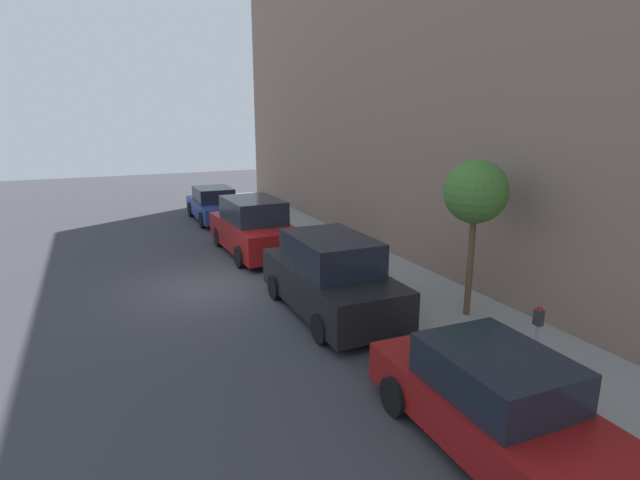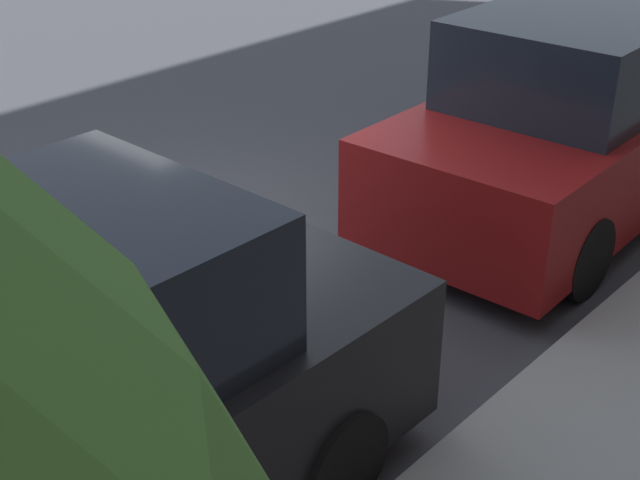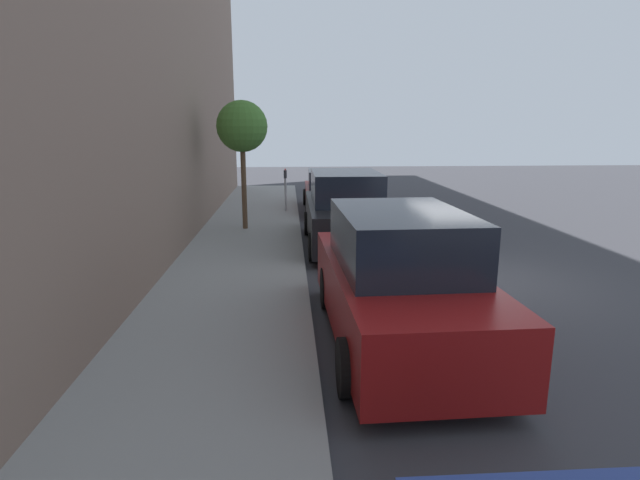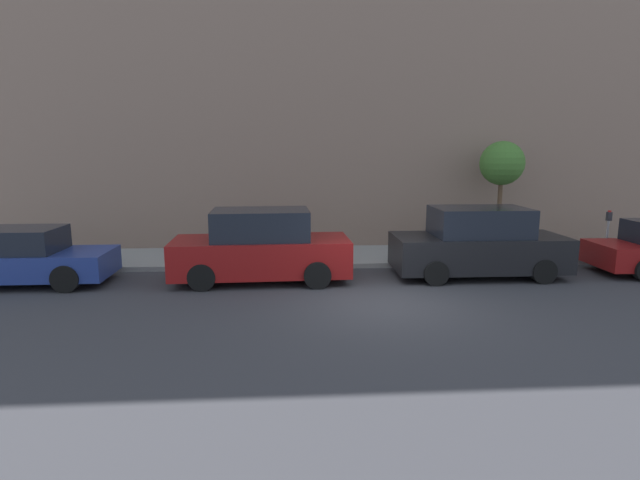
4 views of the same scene
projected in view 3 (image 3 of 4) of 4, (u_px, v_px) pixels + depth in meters
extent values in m
plane|color=#38383D|center=(472.00, 279.00, 10.51)|extent=(60.00, 60.00, 0.00)
cube|color=gray|center=(234.00, 280.00, 10.19)|extent=(2.96, 32.00, 0.15)
cube|color=maroon|center=(330.00, 196.00, 18.96)|extent=(1.90, 4.54, 0.68)
cube|color=black|center=(330.00, 179.00, 18.71)|extent=(1.63, 2.14, 0.64)
cylinder|color=black|center=(357.00, 207.00, 17.71)|extent=(0.22, 0.65, 0.65)
cylinder|color=black|center=(309.00, 208.00, 17.60)|extent=(0.22, 0.65, 0.65)
cylinder|color=black|center=(347.00, 197.00, 20.42)|extent=(0.22, 0.65, 0.65)
cylinder|color=black|center=(306.00, 197.00, 20.31)|extent=(0.22, 0.65, 0.65)
cube|color=black|center=(345.00, 220.00, 13.29)|extent=(2.00, 4.82, 0.96)
cube|color=black|center=(345.00, 187.00, 13.10)|extent=(1.75, 2.61, 0.80)
cylinder|color=black|center=(390.00, 246.00, 11.98)|extent=(0.22, 0.67, 0.67)
cylinder|color=black|center=(313.00, 247.00, 11.87)|extent=(0.22, 0.67, 0.67)
cylinder|color=black|center=(370.00, 222.00, 14.88)|extent=(0.22, 0.67, 0.67)
cylinder|color=black|center=(308.00, 223.00, 14.76)|extent=(0.22, 0.67, 0.67)
cube|color=maroon|center=(399.00, 297.00, 7.32)|extent=(2.09, 4.85, 0.96)
cube|color=black|center=(401.00, 238.00, 7.12)|extent=(1.80, 2.65, 0.80)
cylinder|color=black|center=(501.00, 363.00, 6.00)|extent=(0.22, 0.72, 0.72)
cylinder|color=black|center=(347.00, 368.00, 5.89)|extent=(0.22, 0.72, 0.72)
cylinder|color=black|center=(431.00, 286.00, 8.90)|extent=(0.22, 0.72, 0.72)
cylinder|color=black|center=(327.00, 288.00, 8.78)|extent=(0.22, 0.72, 0.72)
cylinder|color=#ADADB2|center=(286.00, 194.00, 17.95)|extent=(0.07, 0.07, 1.19)
cube|color=#2D2D33|center=(285.00, 174.00, 17.79)|extent=(0.11, 0.15, 0.28)
cube|color=red|center=(285.00, 169.00, 17.75)|extent=(0.04, 0.09, 0.05)
cylinder|color=brown|center=(244.00, 185.00, 14.69)|extent=(0.15, 0.15, 2.59)
sphere|color=#42752D|center=(242.00, 126.00, 14.31)|extent=(1.47, 1.47, 1.47)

